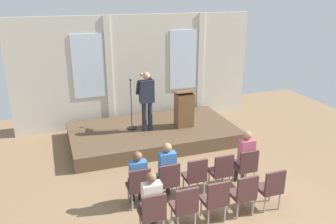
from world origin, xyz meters
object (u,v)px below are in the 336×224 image
at_px(lectern, 184,109).
at_px(chair_r1_c4, 271,187).
at_px(chair_r0_c3, 221,170).
at_px(chair_r1_c0, 153,211).
at_px(chair_r0_c4, 246,165).
at_px(chair_r1_c2, 215,198).
at_px(audience_r0_c0, 138,175).
at_px(audience_r1_c0, 151,200).
at_px(speaker, 146,97).
at_px(chair_r0_c0, 139,185).
at_px(chair_r0_c1, 168,179).
at_px(chair_r1_c3, 244,192).
at_px(audience_r0_c4, 245,155).
at_px(audience_r0_c1, 167,169).
at_px(chair_r1_c1, 185,205).
at_px(chair_r0_c2, 195,174).
at_px(mic_stand, 132,118).

xyz_separation_m(lectern, chair_r1_c4, (0.34, -4.05, -0.43)).
xyz_separation_m(chair_r0_c3, chair_r1_c0, (-1.94, -0.98, 0.00)).
xyz_separation_m(chair_r0_c4, chair_r1_c2, (-1.29, -0.98, 0.00)).
distance_m(chair_r1_c0, chair_r1_c2, 1.29).
bearing_deg(chair_r0_c4, audience_r0_c0, 178.15).
bearing_deg(chair_r1_c2, audience_r1_c0, 176.40).
relative_size(speaker, chair_r1_c4, 1.90).
xyz_separation_m(chair_r0_c0, chair_r0_c1, (0.65, 0.00, 0.00)).
relative_size(audience_r1_c0, chair_r1_c3, 1.41).
relative_size(chair_r0_c0, chair_r0_c4, 1.00).
height_order(chair_r0_c1, audience_r0_c4, audience_r0_c4).
bearing_deg(chair_r0_c3, chair_r1_c2, -123.33).
height_order(speaker, audience_r0_c0, speaker).
bearing_deg(chair_r0_c1, audience_r1_c0, -125.64).
bearing_deg(audience_r1_c0, chair_r0_c3, 24.94).
bearing_deg(chair_r1_c0, audience_r0_c1, 58.66).
relative_size(chair_r0_c0, chair_r1_c3, 1.00).
distance_m(chair_r0_c3, chair_r1_c3, 0.98).
height_order(chair_r0_c0, audience_r0_c0, audience_r0_c0).
relative_size(audience_r0_c0, audience_r0_c1, 0.93).
bearing_deg(chair_r0_c0, speaker, 70.90).
relative_size(lectern, audience_r0_c4, 0.84).
relative_size(audience_r0_c1, chair_r1_c0, 1.46).
bearing_deg(audience_r1_c0, audience_r0_c1, 56.60).
bearing_deg(chair_r1_c0, audience_r0_c0, 90.00).
bearing_deg(chair_r0_c4, chair_r1_c1, -153.12).
xyz_separation_m(lectern, chair_r0_c0, (-2.25, -3.07, -0.43)).
distance_m(chair_r0_c1, audience_r0_c4, 1.96).
height_order(speaker, chair_r0_c4, speaker).
distance_m(lectern, chair_r1_c1, 4.37).
xyz_separation_m(audience_r1_c0, chair_r1_c1, (0.65, -0.08, -0.20)).
relative_size(lectern, audience_r1_c0, 0.88).
bearing_deg(chair_r0_c3, chair_r1_c3, -90.00).
xyz_separation_m(audience_r0_c1, chair_r0_c3, (1.29, -0.08, -0.23)).
relative_size(speaker, lectern, 1.54).
relative_size(lectern, chair_r0_c2, 1.23).
bearing_deg(chair_r1_c0, audience_r0_c4, 22.32).
height_order(speaker, chair_r1_c2, speaker).
xyz_separation_m(chair_r1_c1, chair_r1_c2, (0.65, 0.00, 0.00)).
distance_m(speaker, chair_r0_c3, 3.36).
relative_size(chair_r0_c3, chair_r1_c2, 1.00).
bearing_deg(audience_r0_c4, chair_r0_c0, -178.26).
relative_size(chair_r0_c1, chair_r1_c4, 1.00).
relative_size(chair_r0_c2, audience_r0_c4, 0.68).
height_order(chair_r1_c1, chair_r1_c2, same).
relative_size(audience_r0_c1, audience_r0_c4, 1.00).
relative_size(mic_stand, audience_r0_c1, 1.13).
xyz_separation_m(chair_r1_c2, chair_r1_c4, (1.29, 0.00, 0.00)).
xyz_separation_m(lectern, chair_r0_c2, (-0.95, -3.07, -0.43)).
bearing_deg(audience_r1_c0, chair_r1_c1, -7.16).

